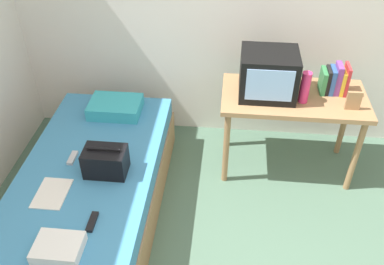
{
  "coord_description": "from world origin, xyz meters",
  "views": [
    {
      "loc": [
        -0.05,
        -1.47,
        2.59
      ],
      "look_at": [
        -0.31,
        1.09,
        0.59
      ],
      "focal_mm": 39.57,
      "sensor_mm": 36.0,
      "label": 1
    }
  ],
  "objects_px": {
    "picture_frame": "(354,101)",
    "remote_silver": "(72,158)",
    "bed": "(92,192)",
    "book_row": "(334,80)",
    "remote_dark": "(92,222)",
    "folded_towel": "(58,248)",
    "magazine": "(52,193)",
    "tv": "(268,74)",
    "pillow": "(115,107)",
    "desk": "(293,105)",
    "handbag": "(106,161)",
    "water_bottle": "(305,87)"
  },
  "relations": [
    {
      "from": "picture_frame",
      "to": "folded_towel",
      "type": "relative_size",
      "value": 0.55
    },
    {
      "from": "remote_dark",
      "to": "desk",
      "type": "bearing_deg",
      "value": 42.61
    },
    {
      "from": "picture_frame",
      "to": "magazine",
      "type": "relative_size",
      "value": 0.53
    },
    {
      "from": "desk",
      "to": "remote_dark",
      "type": "height_order",
      "value": "desk"
    },
    {
      "from": "desk",
      "to": "magazine",
      "type": "xyz_separation_m",
      "value": [
        -1.69,
        -1.01,
        -0.16
      ]
    },
    {
      "from": "remote_silver",
      "to": "folded_towel",
      "type": "height_order",
      "value": "folded_towel"
    },
    {
      "from": "pillow",
      "to": "tv",
      "type": "bearing_deg",
      "value": 0.86
    },
    {
      "from": "book_row",
      "to": "remote_dark",
      "type": "distance_m",
      "value": 2.14
    },
    {
      "from": "tv",
      "to": "magazine",
      "type": "xyz_separation_m",
      "value": [
        -1.46,
        -1.01,
        -0.43
      ]
    },
    {
      "from": "pillow",
      "to": "magazine",
      "type": "distance_m",
      "value": 1.02
    },
    {
      "from": "magazine",
      "to": "remote_silver",
      "type": "height_order",
      "value": "remote_silver"
    },
    {
      "from": "tv",
      "to": "pillow",
      "type": "height_order",
      "value": "tv"
    },
    {
      "from": "magazine",
      "to": "water_bottle",
      "type": "bearing_deg",
      "value": 28.11
    },
    {
      "from": "tv",
      "to": "folded_towel",
      "type": "distance_m",
      "value": 1.96
    },
    {
      "from": "remote_silver",
      "to": "picture_frame",
      "type": "bearing_deg",
      "value": 13.37
    },
    {
      "from": "tv",
      "to": "folded_towel",
      "type": "height_order",
      "value": "tv"
    },
    {
      "from": "desk",
      "to": "book_row",
      "type": "distance_m",
      "value": 0.38
    },
    {
      "from": "bed",
      "to": "picture_frame",
      "type": "height_order",
      "value": "picture_frame"
    },
    {
      "from": "remote_silver",
      "to": "folded_towel",
      "type": "relative_size",
      "value": 0.51
    },
    {
      "from": "picture_frame",
      "to": "desk",
      "type": "bearing_deg",
      "value": 159.58
    },
    {
      "from": "magazine",
      "to": "handbag",
      "type": "bearing_deg",
      "value": 38.32
    },
    {
      "from": "handbag",
      "to": "picture_frame",
      "type": "bearing_deg",
      "value": 18.73
    },
    {
      "from": "magazine",
      "to": "picture_frame",
      "type": "bearing_deg",
      "value": 22.17
    },
    {
      "from": "book_row",
      "to": "remote_silver",
      "type": "bearing_deg",
      "value": -159.51
    },
    {
      "from": "handbag",
      "to": "water_bottle",
      "type": "bearing_deg",
      "value": 25.48
    },
    {
      "from": "desk",
      "to": "magazine",
      "type": "distance_m",
      "value": 1.97
    },
    {
      "from": "picture_frame",
      "to": "magazine",
      "type": "height_order",
      "value": "picture_frame"
    },
    {
      "from": "tv",
      "to": "pillow",
      "type": "bearing_deg",
      "value": -179.14
    },
    {
      "from": "picture_frame",
      "to": "remote_silver",
      "type": "height_order",
      "value": "picture_frame"
    },
    {
      "from": "tv",
      "to": "book_row",
      "type": "height_order",
      "value": "tv"
    },
    {
      "from": "remote_dark",
      "to": "remote_silver",
      "type": "xyz_separation_m",
      "value": [
        -0.32,
        0.58,
        0.0
      ]
    },
    {
      "from": "picture_frame",
      "to": "handbag",
      "type": "bearing_deg",
      "value": -161.27
    },
    {
      "from": "desk",
      "to": "remote_silver",
      "type": "height_order",
      "value": "desk"
    },
    {
      "from": "book_row",
      "to": "remote_dark",
      "type": "relative_size",
      "value": 1.58
    },
    {
      "from": "bed",
      "to": "magazine",
      "type": "xyz_separation_m",
      "value": [
        -0.16,
        -0.28,
        0.25
      ]
    },
    {
      "from": "pillow",
      "to": "remote_dark",
      "type": "bearing_deg",
      "value": -83.17
    },
    {
      "from": "bed",
      "to": "tv",
      "type": "relative_size",
      "value": 4.55
    },
    {
      "from": "water_bottle",
      "to": "remote_dark",
      "type": "bearing_deg",
      "value": -140.43
    },
    {
      "from": "water_bottle",
      "to": "remote_dark",
      "type": "relative_size",
      "value": 1.64
    },
    {
      "from": "picture_frame",
      "to": "remote_dark",
      "type": "distance_m",
      "value": 2.08
    },
    {
      "from": "book_row",
      "to": "magazine",
      "type": "relative_size",
      "value": 0.85
    },
    {
      "from": "picture_frame",
      "to": "handbag",
      "type": "xyz_separation_m",
      "value": [
        -1.78,
        -0.6,
        -0.23
      ]
    },
    {
      "from": "remote_dark",
      "to": "picture_frame",
      "type": "bearing_deg",
      "value": 31.57
    },
    {
      "from": "magazine",
      "to": "book_row",
      "type": "bearing_deg",
      "value": 28.86
    },
    {
      "from": "tv",
      "to": "water_bottle",
      "type": "bearing_deg",
      "value": -16.8
    },
    {
      "from": "handbag",
      "to": "magazine",
      "type": "distance_m",
      "value": 0.42
    },
    {
      "from": "pillow",
      "to": "magazine",
      "type": "xyz_separation_m",
      "value": [
        -0.2,
        -0.99,
        -0.05
      ]
    },
    {
      "from": "bed",
      "to": "book_row",
      "type": "height_order",
      "value": "book_row"
    },
    {
      "from": "tv",
      "to": "book_row",
      "type": "xyz_separation_m",
      "value": [
        0.53,
        0.08,
        -0.07
      ]
    },
    {
      "from": "remote_silver",
      "to": "book_row",
      "type": "bearing_deg",
      "value": 20.49
    }
  ]
}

